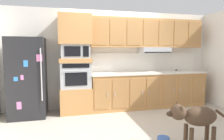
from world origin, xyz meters
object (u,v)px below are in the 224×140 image
dog (195,117)px  dog_food_bowl (163,139)px  screwdriver (177,70)px  built_in_oven (76,75)px  microwave (75,51)px  refrigerator (28,78)px

dog → dog_food_bowl: size_ratio=4.92×
dog → screwdriver: bearing=-109.6°
built_in_oven → microwave: size_ratio=1.09×
built_in_oven → dog: bearing=-51.0°
microwave → screwdriver: (2.79, 0.13, -0.53)m
refrigerator → built_in_oven: bearing=3.7°
refrigerator → dog: size_ratio=1.79×
microwave → dog_food_bowl: bearing=-55.3°
refrigerator → built_in_oven: 1.05m
microwave → built_in_oven: bearing=179.2°
built_in_oven → microwave: (0.00, -0.00, 0.56)m
screwdriver → dog: (-1.08, -2.25, -0.48)m
screwdriver → dog_food_bowl: 2.66m
refrigerator → dog: bearing=-36.6°
microwave → dog: (1.71, -2.12, -1.01)m
dog → dog_food_bowl: dog is taller
refrigerator → screwdriver: bearing=2.9°
built_in_oven → dog_food_bowl: (1.31, -1.89, -0.87)m
refrigerator → microwave: size_ratio=2.73×
microwave → screwdriver: microwave is taller
built_in_oven → screwdriver: 2.79m
microwave → screwdriver: 2.84m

